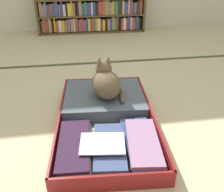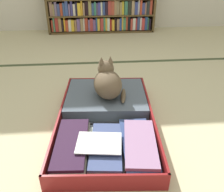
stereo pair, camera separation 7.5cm
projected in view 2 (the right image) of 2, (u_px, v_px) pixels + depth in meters
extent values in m
plane|color=#C7BD91|center=(118.00, 126.00, 1.52)|extent=(10.00, 10.00, 0.00)
cube|color=#3F4A2D|center=(107.00, 62.00, 2.44)|extent=(4.80, 0.05, 0.00)
cube|color=brown|center=(48.00, 7.00, 3.24)|extent=(0.03, 0.25, 0.68)
cube|color=brown|center=(153.00, 6.00, 3.34)|extent=(0.03, 0.25, 0.68)
cube|color=brown|center=(102.00, 30.00, 3.46)|extent=(1.45, 0.25, 0.02)
cube|color=brown|center=(101.00, 15.00, 3.34)|extent=(1.42, 0.25, 0.02)
cube|color=#B73D2A|center=(53.00, 24.00, 3.36)|extent=(0.02, 0.21, 0.16)
cube|color=#497956|center=(55.00, 23.00, 3.35)|extent=(0.02, 0.21, 0.19)
cube|color=#B5322E|center=(57.00, 23.00, 3.35)|extent=(0.04, 0.21, 0.19)
cube|color=#9B774A|center=(61.00, 23.00, 3.35)|extent=(0.04, 0.21, 0.18)
cube|color=black|center=(63.00, 24.00, 3.37)|extent=(0.02, 0.21, 0.16)
cube|color=gold|center=(65.00, 23.00, 3.37)|extent=(0.02, 0.21, 0.18)
cube|color=#BE4126|center=(67.00, 24.00, 3.37)|extent=(0.04, 0.21, 0.15)
cube|color=silver|center=(70.00, 24.00, 3.37)|extent=(0.04, 0.21, 0.16)
cube|color=gold|center=(73.00, 24.00, 3.38)|extent=(0.04, 0.21, 0.15)
cube|color=#996E4A|center=(76.00, 24.00, 3.38)|extent=(0.03, 0.21, 0.16)
cube|color=slate|center=(79.00, 24.00, 3.38)|extent=(0.04, 0.21, 0.17)
cube|color=#997E54|center=(82.00, 23.00, 3.37)|extent=(0.04, 0.21, 0.17)
cube|color=silver|center=(84.00, 23.00, 3.38)|extent=(0.02, 0.21, 0.18)
cube|color=#AB3A28|center=(86.00, 23.00, 3.39)|extent=(0.04, 0.21, 0.18)
cube|color=slate|center=(89.00, 24.00, 3.39)|extent=(0.02, 0.21, 0.15)
cube|color=#AC3A3C|center=(91.00, 23.00, 3.39)|extent=(0.04, 0.21, 0.17)
cube|color=#755088|center=(94.00, 24.00, 3.40)|extent=(0.03, 0.21, 0.15)
cube|color=#2B4F86|center=(96.00, 23.00, 3.40)|extent=(0.02, 0.21, 0.18)
cube|color=gold|center=(98.00, 23.00, 3.40)|extent=(0.03, 0.21, 0.17)
cube|color=#AD3B35|center=(101.00, 23.00, 3.39)|extent=(0.04, 0.21, 0.17)
cube|color=#3D8661|center=(104.00, 23.00, 3.40)|extent=(0.03, 0.21, 0.18)
cube|color=gold|center=(106.00, 23.00, 3.41)|extent=(0.02, 0.21, 0.17)
cube|color=silver|center=(108.00, 23.00, 3.40)|extent=(0.03, 0.21, 0.17)
cube|color=#AC2C27|center=(110.00, 23.00, 3.42)|extent=(0.03, 0.21, 0.15)
cube|color=gold|center=(113.00, 24.00, 3.41)|extent=(0.03, 0.21, 0.15)
cube|color=black|center=(115.00, 23.00, 3.42)|extent=(0.03, 0.21, 0.17)
cube|color=#9D7C60|center=(117.00, 23.00, 3.42)|extent=(0.04, 0.21, 0.15)
cube|color=#2F4498|center=(120.00, 23.00, 3.42)|extent=(0.03, 0.21, 0.17)
cube|color=gold|center=(122.00, 22.00, 3.42)|extent=(0.02, 0.21, 0.19)
cube|color=#45895E|center=(124.00, 22.00, 3.43)|extent=(0.03, 0.21, 0.17)
cube|color=#AD402A|center=(126.00, 22.00, 3.43)|extent=(0.02, 0.21, 0.19)
cube|color=black|center=(128.00, 22.00, 3.43)|extent=(0.03, 0.21, 0.19)
cube|color=#BA4237|center=(130.00, 23.00, 3.43)|extent=(0.03, 0.21, 0.16)
cube|color=silver|center=(133.00, 23.00, 3.44)|extent=(0.04, 0.21, 0.17)
cube|color=#BA383B|center=(135.00, 23.00, 3.44)|extent=(0.02, 0.21, 0.16)
cube|color=#3C4F85|center=(137.00, 22.00, 3.44)|extent=(0.03, 0.21, 0.18)
cube|color=silver|center=(140.00, 22.00, 3.43)|extent=(0.02, 0.21, 0.17)
cube|color=#BF3A39|center=(142.00, 23.00, 3.44)|extent=(0.04, 0.21, 0.16)
cube|color=navy|center=(145.00, 22.00, 3.44)|extent=(0.03, 0.21, 0.18)
cube|color=#418055|center=(147.00, 22.00, 3.45)|extent=(0.02, 0.21, 0.17)
cube|color=black|center=(148.00, 23.00, 3.45)|extent=(0.02, 0.21, 0.15)
cube|color=#98705D|center=(52.00, 8.00, 3.25)|extent=(0.04, 0.21, 0.18)
cube|color=olive|center=(54.00, 9.00, 3.25)|extent=(0.02, 0.21, 0.15)
cube|color=slate|center=(56.00, 8.00, 3.24)|extent=(0.03, 0.21, 0.18)
cube|color=#3B4A82|center=(59.00, 9.00, 3.26)|extent=(0.03, 0.21, 0.15)
cube|color=#B94228|center=(62.00, 8.00, 3.26)|extent=(0.03, 0.21, 0.16)
cube|color=#324E86|center=(64.00, 8.00, 3.25)|extent=(0.02, 0.21, 0.17)
cube|color=#3B4F93|center=(67.00, 7.00, 3.25)|extent=(0.04, 0.21, 0.19)
cube|color=slate|center=(70.00, 9.00, 3.26)|extent=(0.02, 0.21, 0.15)
cube|color=#3E3C83|center=(72.00, 7.00, 3.26)|extent=(0.03, 0.21, 0.19)
cube|color=beige|center=(74.00, 9.00, 3.27)|extent=(0.03, 0.21, 0.15)
cube|color=black|center=(77.00, 8.00, 3.27)|extent=(0.03, 0.21, 0.17)
cube|color=gold|center=(79.00, 8.00, 3.27)|extent=(0.04, 0.21, 0.16)
cube|color=gold|center=(82.00, 7.00, 3.28)|extent=(0.02, 0.21, 0.19)
cube|color=#99795F|center=(84.00, 8.00, 3.27)|extent=(0.02, 0.21, 0.17)
cube|color=black|center=(87.00, 7.00, 3.28)|extent=(0.04, 0.21, 0.18)
cube|color=#93864F|center=(90.00, 7.00, 3.28)|extent=(0.04, 0.21, 0.18)
cube|color=#335086|center=(93.00, 8.00, 3.29)|extent=(0.03, 0.21, 0.16)
cube|color=#388465|center=(95.00, 7.00, 3.29)|extent=(0.02, 0.21, 0.17)
cube|color=slate|center=(97.00, 8.00, 3.30)|extent=(0.02, 0.21, 0.16)
cube|color=#3F3D8D|center=(99.00, 8.00, 3.29)|extent=(0.04, 0.21, 0.16)
cube|color=silver|center=(101.00, 8.00, 3.29)|extent=(0.02, 0.21, 0.17)
cube|color=#354B90|center=(103.00, 7.00, 3.30)|extent=(0.03, 0.21, 0.17)
cube|color=#281B29|center=(106.00, 7.00, 3.30)|extent=(0.03, 0.21, 0.17)
cube|color=#B7403A|center=(109.00, 7.00, 3.30)|extent=(0.04, 0.21, 0.18)
cube|color=#AC4432|center=(112.00, 7.00, 3.30)|extent=(0.04, 0.21, 0.18)
cube|color=#9F8056|center=(115.00, 6.00, 3.30)|extent=(0.03, 0.21, 0.19)
cube|color=#958561|center=(117.00, 7.00, 3.32)|extent=(0.03, 0.21, 0.18)
cube|color=#968151|center=(120.00, 7.00, 3.31)|extent=(0.03, 0.21, 0.16)
cube|color=gold|center=(122.00, 7.00, 3.32)|extent=(0.03, 0.21, 0.17)
cube|color=#397359|center=(125.00, 7.00, 3.31)|extent=(0.04, 0.21, 0.18)
cube|color=black|center=(129.00, 7.00, 3.31)|extent=(0.04, 0.21, 0.18)
cube|color=#9E8360|center=(132.00, 7.00, 3.32)|extent=(0.04, 0.21, 0.18)
cube|color=#36428C|center=(135.00, 7.00, 3.33)|extent=(0.04, 0.21, 0.17)
cube|color=silver|center=(138.00, 6.00, 3.34)|extent=(0.02, 0.21, 0.19)
cube|color=#C04126|center=(140.00, 6.00, 3.32)|extent=(0.03, 0.21, 0.19)
cube|color=#3E468D|center=(142.00, 7.00, 3.35)|extent=(0.04, 0.21, 0.15)
cube|color=#A3735D|center=(144.00, 7.00, 3.35)|extent=(0.02, 0.21, 0.16)
cube|color=#262B2C|center=(147.00, 7.00, 3.33)|extent=(0.04, 0.21, 0.17)
cube|color=#B8402E|center=(149.00, 6.00, 3.34)|extent=(0.03, 0.21, 0.19)
cube|color=maroon|center=(106.00, 153.00, 1.30)|extent=(0.61, 0.53, 0.01)
cube|color=maroon|center=(105.00, 183.00, 1.07)|extent=(0.58, 0.05, 0.10)
cube|color=maroon|center=(53.00, 147.00, 1.28)|extent=(0.04, 0.49, 0.10)
cube|color=maroon|center=(158.00, 146.00, 1.28)|extent=(0.04, 0.49, 0.10)
cube|color=#4D555F|center=(106.00, 151.00, 1.30)|extent=(0.59, 0.50, 0.01)
cube|color=maroon|center=(106.00, 105.00, 1.73)|extent=(0.61, 0.53, 0.01)
cube|color=maroon|center=(106.00, 84.00, 1.91)|extent=(0.58, 0.05, 0.10)
cube|color=maroon|center=(66.00, 100.00, 1.70)|extent=(0.04, 0.49, 0.10)
cube|color=maroon|center=(146.00, 99.00, 1.71)|extent=(0.04, 0.49, 0.10)
cube|color=#4D555F|center=(106.00, 104.00, 1.72)|extent=(0.59, 0.50, 0.01)
cylinder|color=black|center=(106.00, 124.00, 1.51)|extent=(0.56, 0.05, 0.02)
cube|color=silver|center=(73.00, 149.00, 1.29)|extent=(0.20, 0.38, 0.02)
cube|color=#6B675A|center=(73.00, 148.00, 1.27)|extent=(0.19, 0.42, 0.02)
cube|color=#2D1730|center=(71.00, 143.00, 1.27)|extent=(0.19, 0.41, 0.02)
cube|color=silver|center=(104.00, 149.00, 1.30)|extent=(0.19, 0.36, 0.02)
cube|color=tan|center=(106.00, 146.00, 1.29)|extent=(0.20, 0.38, 0.02)
cube|color=#3E4C7C|center=(106.00, 145.00, 1.26)|extent=(0.20, 0.38, 0.01)
cube|color=#252724|center=(140.00, 148.00, 1.30)|extent=(0.18, 0.38, 0.02)
cube|color=#2A2420|center=(139.00, 146.00, 1.29)|extent=(0.19, 0.37, 0.01)
cube|color=navy|center=(138.00, 143.00, 1.28)|extent=(0.18, 0.43, 0.02)
cube|color=#9A729A|center=(140.00, 143.00, 1.26)|extent=(0.21, 0.39, 0.02)
cube|color=silver|center=(99.00, 143.00, 1.24)|extent=(0.25, 0.20, 0.01)
cube|color=#4F5A66|center=(106.00, 99.00, 1.70)|extent=(0.58, 0.49, 0.09)
cylinder|color=black|center=(86.00, 85.00, 1.90)|extent=(0.02, 0.02, 0.09)
cylinder|color=black|center=(126.00, 85.00, 1.90)|extent=(0.02, 0.02, 0.09)
cube|color=#318447|center=(96.00, 179.00, 1.07)|extent=(0.04, 0.00, 0.03)
cube|color=white|center=(117.00, 182.00, 1.08)|extent=(0.04, 0.00, 0.02)
cube|color=yellow|center=(63.00, 182.00, 1.08)|extent=(0.03, 0.00, 0.02)
ellipsoid|color=brown|center=(108.00, 84.00, 1.60)|extent=(0.22, 0.28, 0.18)
ellipsoid|color=brown|center=(106.00, 85.00, 1.68)|extent=(0.14, 0.11, 0.10)
sphere|color=brown|center=(106.00, 69.00, 1.60)|extent=(0.11, 0.11, 0.11)
cone|color=brown|center=(110.00, 59.00, 1.57)|extent=(0.04, 0.04, 0.05)
cone|color=brown|center=(101.00, 60.00, 1.56)|extent=(0.04, 0.04, 0.05)
sphere|color=gold|center=(107.00, 65.00, 1.64)|extent=(0.02, 0.02, 0.02)
sphere|color=gold|center=(102.00, 65.00, 1.63)|extent=(0.02, 0.02, 0.02)
ellipsoid|color=brown|center=(123.00, 96.00, 1.61)|extent=(0.06, 0.19, 0.03)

